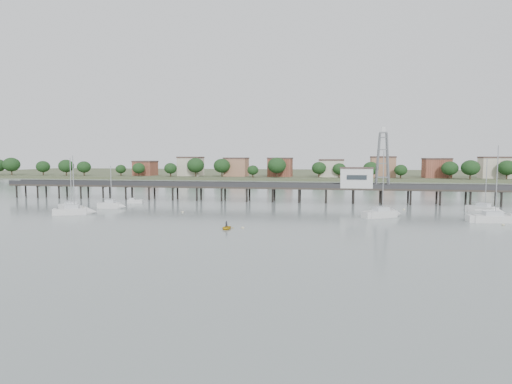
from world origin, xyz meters
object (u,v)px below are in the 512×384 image
sailboat_d (501,219)px  sailboat_c (386,214)px  sailboat_e (488,210)px  white_tender (135,201)px  pier (261,187)px  sailboat_f (74,208)px  lattice_tower (383,160)px  sailboat_b (114,205)px  sailboat_a (79,211)px  yellow_dinghy (226,229)px

sailboat_d → sailboat_c: size_ratio=1.08×
sailboat_e → white_tender: 83.31m
pier → sailboat_f: size_ratio=12.13×
lattice_tower → sailboat_d: bearing=-58.0°
sailboat_b → sailboat_f: size_ratio=0.84×
pier → sailboat_a: (-33.02, -32.72, -3.15)m
pier → sailboat_a: bearing=-135.3°
sailboat_e → white_tender: sailboat_e is taller
pier → yellow_dinghy: 45.25m
pier → white_tender: size_ratio=36.84×
sailboat_c → lattice_tower: bearing=51.7°
sailboat_f → yellow_dinghy: (38.90, -16.66, -0.65)m
sailboat_d → sailboat_f: (-86.57, 0.53, 0.01)m
lattice_tower → sailboat_f: bearing=-157.5°
sailboat_a → sailboat_d: sailboat_d is taller
pier → white_tender: bearing=-161.9°
lattice_tower → sailboat_f: (-68.51, -28.40, -10.45)m
sailboat_d → pier: bearing=146.3°
pier → white_tender: 33.21m
lattice_tower → yellow_dinghy: (-29.61, -45.05, -11.10)m
sailboat_a → sailboat_c: sailboat_c is taller
sailboat_b → yellow_dinghy: size_ratio=3.49×
sailboat_d → sailboat_c: sailboat_d is taller
pier → sailboat_e: sailboat_e is taller
sailboat_d → sailboat_c: 20.21m
sailboat_b → sailboat_f: bearing=-136.3°
lattice_tower → yellow_dinghy: size_ratio=5.24×
pier → sailboat_d: bearing=-30.3°
sailboat_c → pier: bearing=105.4°
pier → yellow_dinghy: pier is taller
sailboat_f → lattice_tower: bearing=48.5°
sailboat_d → sailboat_f: bearing=176.2°
pier → sailboat_a: 46.59m
sailboat_e → lattice_tower: bearing=-171.6°
sailboat_b → sailboat_a: bearing=-104.8°
sailboat_b → sailboat_d: bearing=-10.3°
sailboat_f → white_tender: size_ratio=3.04×
sailboat_a → sailboat_b: bearing=56.9°
sailboat_f → yellow_dinghy: size_ratio=4.18×
pier → sailboat_c: sailboat_c is taller
sailboat_e → yellow_dinghy: bearing=-103.4°
yellow_dinghy → sailboat_b: bearing=144.2°
white_tender → sailboat_f: bearing=-121.5°
lattice_tower → sailboat_d: (18.05, -28.93, -10.47)m
sailboat_c → white_tender: bearing=132.0°
sailboat_e → sailboat_b: sailboat_e is taller
lattice_tower → sailboat_a: (-64.52, -32.72, -10.46)m
sailboat_a → lattice_tower: bearing=3.5°
sailboat_f → white_tender: bearing=98.8°
white_tender → pier: bearing=3.8°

